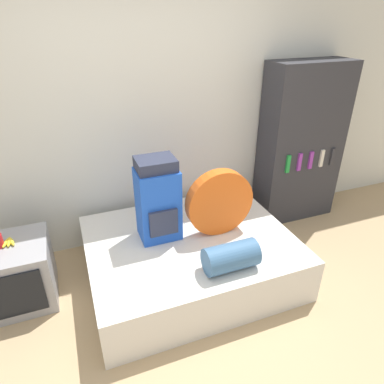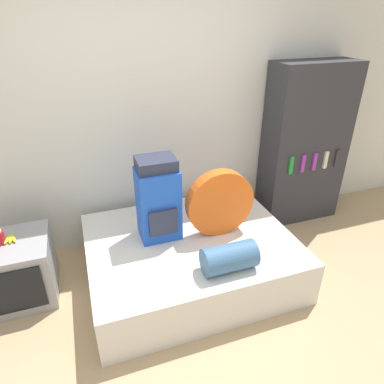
% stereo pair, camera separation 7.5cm
% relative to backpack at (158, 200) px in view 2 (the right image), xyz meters
% --- Properties ---
extents(ground_plane, '(16.00, 16.00, 0.00)m').
position_rel_backpack_xyz_m(ground_plane, '(0.02, -0.94, -0.76)').
color(ground_plane, tan).
extents(wall_back, '(8.00, 0.05, 2.60)m').
position_rel_backpack_xyz_m(wall_back, '(0.02, 0.69, 0.54)').
color(wall_back, silver).
rests_on(wall_back, ground_plane).
extents(bed, '(1.75, 1.40, 0.41)m').
position_rel_backpack_xyz_m(bed, '(0.23, -0.13, -0.56)').
color(bed, silver).
rests_on(bed, ground_plane).
extents(backpack, '(0.34, 0.31, 0.73)m').
position_rel_backpack_xyz_m(backpack, '(0.00, 0.00, 0.00)').
color(backpack, blue).
rests_on(backpack, bed).
extents(tent_bag, '(0.60, 0.11, 0.60)m').
position_rel_backpack_xyz_m(tent_bag, '(0.51, -0.13, -0.06)').
color(tent_bag, '#E05B19').
rests_on(tent_bag, bed).
extents(sleeping_roll, '(0.41, 0.22, 0.22)m').
position_rel_backpack_xyz_m(sleeping_roll, '(0.38, -0.61, -0.24)').
color(sleeping_roll, '#3D668E').
rests_on(sleeping_roll, bed).
extents(television, '(0.62, 0.58, 0.53)m').
position_rel_backpack_xyz_m(television, '(-1.23, 0.10, -0.49)').
color(television, '#939399').
rests_on(television, ground_plane).
extents(banana_bunch, '(0.11, 0.14, 0.03)m').
position_rel_backpack_xyz_m(banana_bunch, '(-1.19, 0.14, -0.21)').
color(banana_bunch, yellow).
rests_on(banana_bunch, television).
extents(bookshelf, '(0.89, 0.39, 1.74)m').
position_rel_backpack_xyz_m(bookshelf, '(1.76, 0.46, 0.11)').
color(bookshelf, '#2D2D33').
rests_on(bookshelf, ground_plane).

